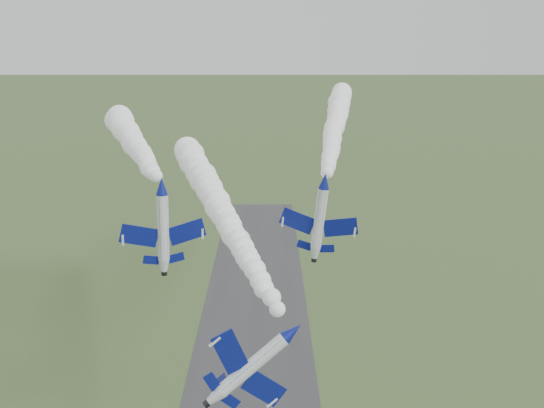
# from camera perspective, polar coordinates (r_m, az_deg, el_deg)

# --- Properties ---
(jet_lead) EXTENTS (6.72, 12.53, 8.47)m
(jet_lead) POSITION_cam_1_polar(r_m,az_deg,el_deg) (62.94, 2.01, -11.93)
(jet_lead) COLOR silver
(smoke_trail_jet_lead) EXTENTS (27.50, 77.57, 5.87)m
(smoke_trail_jet_lead) POSITION_cam_1_polar(r_m,az_deg,el_deg) (100.54, -5.17, 0.05)
(smoke_trail_jet_lead) COLOR white
(jet_pair_left) EXTENTS (11.44, 13.24, 3.35)m
(jet_pair_left) POSITION_cam_1_polar(r_m,az_deg,el_deg) (80.07, -10.34, 1.66)
(jet_pair_left) COLOR silver
(smoke_trail_jet_pair_left) EXTENTS (21.71, 53.04, 5.29)m
(smoke_trail_jet_pair_left) POSITION_cam_1_polar(r_m,az_deg,el_deg) (109.44, -12.96, 5.79)
(smoke_trail_jet_pair_left) COLOR white
(jet_pair_right) EXTENTS (10.40, 12.39, 3.10)m
(jet_pair_right) POSITION_cam_1_polar(r_m,az_deg,el_deg) (78.93, 4.98, 2.18)
(jet_pair_right) COLOR silver
(smoke_trail_jet_pair_right) EXTENTS (15.05, 70.56, 4.86)m
(smoke_trail_jet_pair_right) POSITION_cam_1_polar(r_m,az_deg,el_deg) (116.22, 6.02, 7.69)
(smoke_trail_jet_pair_right) COLOR white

